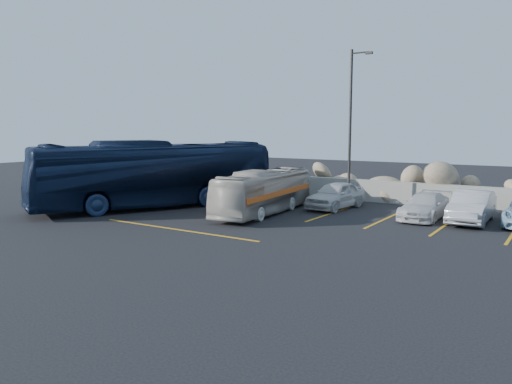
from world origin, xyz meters
The scene contains 10 objects.
ground centered at (0.00, 0.00, 0.00)m, with size 90.00×90.00×0.00m, color black.
seawall centered at (0.00, 12.00, 0.60)m, with size 60.00×0.40×1.20m, color gray.
riprap_pile centered at (0.00, 13.20, 1.30)m, with size 54.00×2.80×2.60m, color #8D785C, non-canonical shape.
parking_lines centered at (4.64, 5.57, 0.01)m, with size 18.16×9.36×0.01m.
lamppost centered at (2.56, 9.50, 4.30)m, with size 1.14×0.18×8.00m.
vintage_bus centered at (-0.12, 5.46, 1.04)m, with size 1.75×7.50×2.09m, color beige.
tour_coach centered at (-5.88, 3.94, 1.73)m, with size 2.90×12.40×3.45m, color #101C38.
car_a centered at (2.14, 8.68, 0.69)m, with size 1.62×4.02×1.37m, color silver.
car_b centered at (8.68, 8.38, 0.69)m, with size 1.45×4.16×1.37m, color #BDBCC2.
car_c centered at (6.75, 8.16, 0.57)m, with size 1.61×3.95×1.15m, color silver.
Camera 1 is at (12.53, -14.61, 4.07)m, focal length 35.00 mm.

